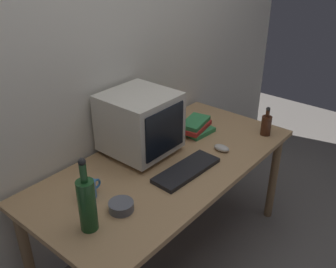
{
  "coord_description": "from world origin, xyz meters",
  "views": [
    {
      "loc": [
        -1.42,
        -1.18,
        1.85
      ],
      "look_at": [
        0.0,
        0.0,
        0.88
      ],
      "focal_mm": 40.31,
      "sensor_mm": 36.0,
      "label": 1
    }
  ],
  "objects_px": {
    "keyboard": "(187,170)",
    "cd_spindle": "(121,206)",
    "bottle_short": "(266,124)",
    "crt_monitor": "(140,123)",
    "mug": "(89,189)",
    "bottle_tall": "(87,203)",
    "computer_mouse": "(222,148)",
    "book_stack": "(196,127)"
  },
  "relations": [
    {
      "from": "keyboard",
      "to": "cd_spindle",
      "type": "relative_size",
      "value": 3.5
    },
    {
      "from": "keyboard",
      "to": "bottle_short",
      "type": "height_order",
      "value": "bottle_short"
    },
    {
      "from": "crt_monitor",
      "to": "mug",
      "type": "xyz_separation_m",
      "value": [
        -0.48,
        -0.11,
        -0.15
      ]
    },
    {
      "from": "crt_monitor",
      "to": "mug",
      "type": "bearing_deg",
      "value": -167.78
    },
    {
      "from": "bottle_tall",
      "to": "mug",
      "type": "bearing_deg",
      "value": 50.72
    },
    {
      "from": "computer_mouse",
      "to": "cd_spindle",
      "type": "distance_m",
      "value": 0.78
    },
    {
      "from": "computer_mouse",
      "to": "bottle_short",
      "type": "height_order",
      "value": "bottle_short"
    },
    {
      "from": "computer_mouse",
      "to": "bottle_tall",
      "type": "bearing_deg",
      "value": 175.19
    },
    {
      "from": "bottle_tall",
      "to": "bottle_short",
      "type": "height_order",
      "value": "bottle_tall"
    },
    {
      "from": "book_stack",
      "to": "mug",
      "type": "bearing_deg",
      "value": -179.78
    },
    {
      "from": "bottle_short",
      "to": "book_stack",
      "type": "bearing_deg",
      "value": 125.85
    },
    {
      "from": "bottle_short",
      "to": "crt_monitor",
      "type": "bearing_deg",
      "value": 145.42
    },
    {
      "from": "bottle_short",
      "to": "cd_spindle",
      "type": "relative_size",
      "value": 1.62
    },
    {
      "from": "computer_mouse",
      "to": "bottle_short",
      "type": "bearing_deg",
      "value": -16.16
    },
    {
      "from": "crt_monitor",
      "to": "cd_spindle",
      "type": "xyz_separation_m",
      "value": [
        -0.46,
        -0.3,
        -0.17
      ]
    },
    {
      "from": "bottle_tall",
      "to": "book_stack",
      "type": "relative_size",
      "value": 1.42
    },
    {
      "from": "crt_monitor",
      "to": "mug",
      "type": "height_order",
      "value": "crt_monitor"
    },
    {
      "from": "crt_monitor",
      "to": "mug",
      "type": "relative_size",
      "value": 3.25
    },
    {
      "from": "crt_monitor",
      "to": "book_stack",
      "type": "bearing_deg",
      "value": -13.73
    },
    {
      "from": "keyboard",
      "to": "computer_mouse",
      "type": "relative_size",
      "value": 4.2
    },
    {
      "from": "crt_monitor",
      "to": "cd_spindle",
      "type": "relative_size",
      "value": 3.25
    },
    {
      "from": "computer_mouse",
      "to": "mug",
      "type": "xyz_separation_m",
      "value": [
        -0.81,
        0.26,
        0.03
      ]
    },
    {
      "from": "keyboard",
      "to": "bottle_tall",
      "type": "xyz_separation_m",
      "value": [
        -0.63,
        0.06,
        0.12
      ]
    },
    {
      "from": "crt_monitor",
      "to": "bottle_short",
      "type": "xyz_separation_m",
      "value": [
        0.68,
        -0.47,
        -0.12
      ]
    },
    {
      "from": "crt_monitor",
      "to": "keyboard",
      "type": "relative_size",
      "value": 0.93
    },
    {
      "from": "bottle_tall",
      "to": "mug",
      "type": "distance_m",
      "value": 0.25
    },
    {
      "from": "book_stack",
      "to": "mug",
      "type": "xyz_separation_m",
      "value": [
        -0.9,
        -0.0,
        0.0
      ]
    },
    {
      "from": "computer_mouse",
      "to": "mug",
      "type": "height_order",
      "value": "mug"
    },
    {
      "from": "computer_mouse",
      "to": "bottle_short",
      "type": "xyz_separation_m",
      "value": [
        0.36,
        -0.1,
        0.05
      ]
    },
    {
      "from": "bottle_short",
      "to": "mug",
      "type": "distance_m",
      "value": 1.22
    },
    {
      "from": "computer_mouse",
      "to": "bottle_tall",
      "type": "xyz_separation_m",
      "value": [
        -0.95,
        0.08,
        0.12
      ]
    },
    {
      "from": "book_stack",
      "to": "bottle_tall",
      "type": "bearing_deg",
      "value": -170.08
    },
    {
      "from": "bottle_short",
      "to": "book_stack",
      "type": "height_order",
      "value": "bottle_short"
    },
    {
      "from": "bottle_tall",
      "to": "mug",
      "type": "relative_size",
      "value": 3.01
    },
    {
      "from": "computer_mouse",
      "to": "bottle_tall",
      "type": "height_order",
      "value": "bottle_tall"
    },
    {
      "from": "keyboard",
      "to": "mug",
      "type": "xyz_separation_m",
      "value": [
        -0.48,
        0.24,
        0.03
      ]
    },
    {
      "from": "keyboard",
      "to": "mug",
      "type": "distance_m",
      "value": 0.54
    },
    {
      "from": "crt_monitor",
      "to": "keyboard",
      "type": "distance_m",
      "value": 0.39
    },
    {
      "from": "computer_mouse",
      "to": "cd_spindle",
      "type": "height_order",
      "value": "cd_spindle"
    },
    {
      "from": "book_stack",
      "to": "cd_spindle",
      "type": "height_order",
      "value": "book_stack"
    },
    {
      "from": "computer_mouse",
      "to": "book_stack",
      "type": "height_order",
      "value": "book_stack"
    },
    {
      "from": "bottle_tall",
      "to": "book_stack",
      "type": "xyz_separation_m",
      "value": [
        1.05,
        0.18,
        -0.09
      ]
    }
  ]
}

